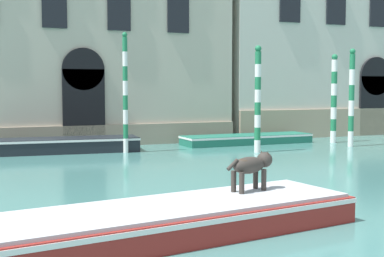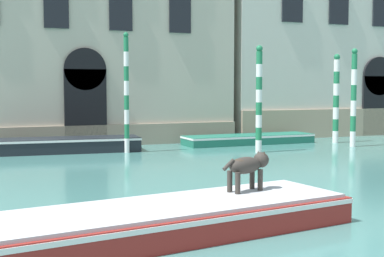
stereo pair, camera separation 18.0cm
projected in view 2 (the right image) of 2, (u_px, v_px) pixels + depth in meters
boat_foreground at (158, 220)px, 8.80m from camera, size 7.15×2.92×0.52m
dog_on_deck at (248, 166)px, 9.97m from camera, size 1.07×0.51×0.73m
boat_moored_near_palazzo at (67, 145)px, 20.21m from camera, size 5.58×1.94×0.55m
boat_moored_far at (249, 139)px, 23.19m from camera, size 5.89×1.61×0.40m
mooring_pole_0 at (126, 93)px, 19.91m from camera, size 0.19×0.19×4.49m
mooring_pole_2 at (354, 97)px, 21.94m from camera, size 0.24×0.24×4.04m
mooring_pole_3 at (259, 99)px, 19.97m from camera, size 0.24×0.24×4.01m
mooring_pole_4 at (336, 98)px, 23.52m from camera, size 0.27×0.27×3.91m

